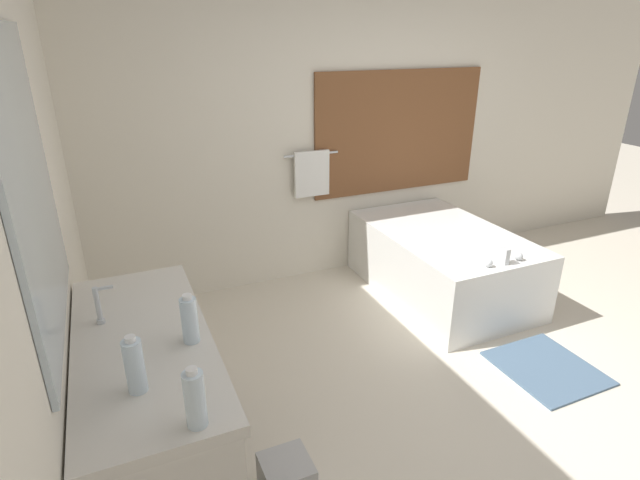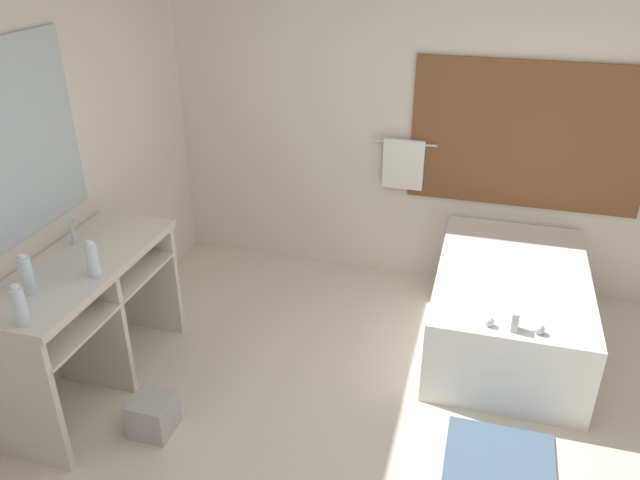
{
  "view_description": "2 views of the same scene",
  "coord_description": "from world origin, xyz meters",
  "px_view_note": "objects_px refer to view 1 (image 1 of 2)",
  "views": [
    {
      "loc": [
        -1.94,
        -1.76,
        2.11
      ],
      "look_at": [
        -0.71,
        1.03,
        0.85
      ],
      "focal_mm": 28.0,
      "sensor_mm": 36.0,
      "label": 1
    },
    {
      "loc": [
        0.32,
        -2.46,
        2.69
      ],
      "look_at": [
        -0.61,
        0.84,
        0.92
      ],
      "focal_mm": 35.0,
      "sensor_mm": 36.0,
      "label": 2
    }
  ],
  "objects_px": {
    "water_bottle_1": "(195,399)",
    "water_bottle_3": "(190,320)",
    "bathtub": "(442,259)",
    "water_bottle_2": "(135,366)",
    "waste_bin": "(287,480)"
  },
  "relations": [
    {
      "from": "water_bottle_1",
      "to": "water_bottle_3",
      "type": "distance_m",
      "value": 0.51
    },
    {
      "from": "bathtub",
      "to": "water_bottle_2",
      "type": "bearing_deg",
      "value": -148.92
    },
    {
      "from": "bathtub",
      "to": "waste_bin",
      "type": "distance_m",
      "value": 2.45
    },
    {
      "from": "water_bottle_1",
      "to": "water_bottle_3",
      "type": "xyz_separation_m",
      "value": [
        0.07,
        0.5,
        -0.0
      ]
    },
    {
      "from": "bathtub",
      "to": "water_bottle_3",
      "type": "height_order",
      "value": "water_bottle_3"
    },
    {
      "from": "bathtub",
      "to": "water_bottle_1",
      "type": "xyz_separation_m",
      "value": [
        -2.38,
        -1.8,
        0.69
      ]
    },
    {
      "from": "bathtub",
      "to": "water_bottle_2",
      "type": "height_order",
      "value": "water_bottle_2"
    },
    {
      "from": "water_bottle_1",
      "to": "water_bottle_2",
      "type": "relative_size",
      "value": 0.98
    },
    {
      "from": "water_bottle_1",
      "to": "water_bottle_3",
      "type": "relative_size",
      "value": 1.02
    },
    {
      "from": "water_bottle_2",
      "to": "water_bottle_3",
      "type": "xyz_separation_m",
      "value": [
        0.24,
        0.24,
        -0.0
      ]
    },
    {
      "from": "water_bottle_3",
      "to": "waste_bin",
      "type": "relative_size",
      "value": 0.95
    },
    {
      "from": "water_bottle_1",
      "to": "waste_bin",
      "type": "relative_size",
      "value": 0.97
    },
    {
      "from": "bathtub",
      "to": "waste_bin",
      "type": "xyz_separation_m",
      "value": [
        -1.96,
        -1.46,
        -0.2
      ]
    },
    {
      "from": "bathtub",
      "to": "waste_bin",
      "type": "relative_size",
      "value": 6.8
    },
    {
      "from": "water_bottle_2",
      "to": "water_bottle_3",
      "type": "height_order",
      "value": "water_bottle_2"
    }
  ]
}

